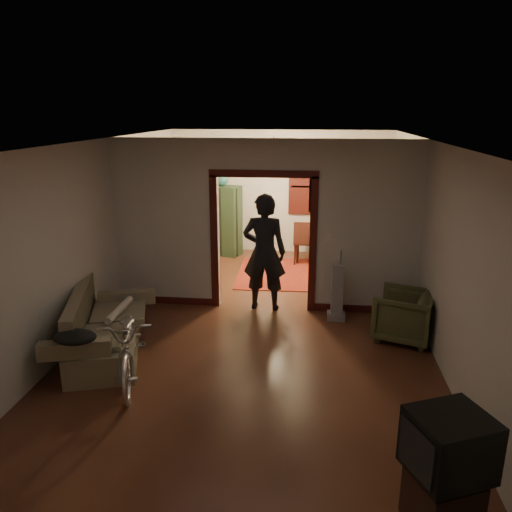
% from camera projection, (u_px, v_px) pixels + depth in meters
% --- Properties ---
extents(floor, '(5.00, 8.50, 0.01)m').
position_uv_depth(floor, '(258.00, 324.00, 7.81)').
color(floor, '#3D1D13').
rests_on(floor, ground).
extents(ceiling, '(5.00, 8.50, 0.01)m').
position_uv_depth(ceiling, '(259.00, 141.00, 7.02)').
color(ceiling, white).
rests_on(ceiling, floor).
extents(wall_back, '(5.00, 0.02, 2.80)m').
position_uv_depth(wall_back, '(279.00, 192.00, 11.46)').
color(wall_back, beige).
rests_on(wall_back, floor).
extents(wall_left, '(0.02, 8.50, 2.80)m').
position_uv_depth(wall_left, '(98.00, 233.00, 7.70)').
color(wall_left, beige).
rests_on(wall_left, floor).
extents(wall_right, '(0.02, 8.50, 2.80)m').
position_uv_depth(wall_right, '(432.00, 243.00, 7.13)').
color(wall_right, beige).
rests_on(wall_right, floor).
extents(partition_wall, '(5.00, 0.14, 2.80)m').
position_uv_depth(partition_wall, '(264.00, 226.00, 8.13)').
color(partition_wall, beige).
rests_on(partition_wall, floor).
extents(door_casing, '(1.74, 0.20, 2.32)m').
position_uv_depth(door_casing, '(264.00, 244.00, 8.21)').
color(door_casing, '#3D110E').
rests_on(door_casing, floor).
extents(far_window, '(0.98, 0.06, 1.28)m').
position_uv_depth(far_window, '(310.00, 187.00, 11.30)').
color(far_window, black).
rests_on(far_window, wall_back).
extents(chandelier, '(0.24, 0.24, 0.24)m').
position_uv_depth(chandelier, '(273.00, 157.00, 9.53)').
color(chandelier, '#FFE0A5').
rests_on(chandelier, ceiling).
extents(light_switch, '(0.08, 0.01, 0.12)m').
position_uv_depth(light_switch, '(328.00, 238.00, 7.98)').
color(light_switch, silver).
rests_on(light_switch, partition_wall).
extents(sofa, '(1.36, 2.03, 0.86)m').
position_uv_depth(sofa, '(104.00, 325.00, 6.75)').
color(sofa, brown).
rests_on(sofa, floor).
extents(rolled_paper, '(0.10, 0.82, 0.10)m').
position_uv_depth(rolled_paper, '(119.00, 310.00, 7.00)').
color(rolled_paper, beige).
rests_on(rolled_paper, sofa).
extents(jacket, '(0.51, 0.38, 0.15)m').
position_uv_depth(jacket, '(75.00, 337.00, 5.81)').
color(jacket, black).
rests_on(jacket, sofa).
extents(bicycle, '(1.11, 1.83, 0.91)m').
position_uv_depth(bicycle, '(129.00, 344.00, 6.13)').
color(bicycle, silver).
rests_on(bicycle, floor).
extents(armchair, '(1.01, 1.00, 0.73)m').
position_uv_depth(armchair, '(404.00, 315.00, 7.22)').
color(armchair, '#464929').
rests_on(armchair, floor).
extents(tv_stand, '(0.62, 0.60, 0.44)m').
position_uv_depth(tv_stand, '(442.00, 500.00, 3.99)').
color(tv_stand, black).
rests_on(tv_stand, floor).
extents(crt_tv, '(0.74, 0.71, 0.50)m').
position_uv_depth(crt_tv, '(449.00, 444.00, 3.84)').
color(crt_tv, black).
rests_on(crt_tv, tv_stand).
extents(vacuum, '(0.32, 0.28, 0.92)m').
position_uv_depth(vacuum, '(337.00, 292.00, 7.86)').
color(vacuum, gray).
rests_on(vacuum, floor).
extents(person, '(0.73, 0.50, 1.96)m').
position_uv_depth(person, '(264.00, 252.00, 8.17)').
color(person, black).
rests_on(person, floor).
extents(oriental_rug, '(1.68, 2.16, 0.02)m').
position_uv_depth(oriental_rug, '(278.00, 273.00, 10.22)').
color(oriental_rug, maroon).
rests_on(oriental_rug, floor).
extents(locker, '(0.89, 0.66, 1.59)m').
position_uv_depth(locker, '(223.00, 221.00, 11.37)').
color(locker, '#213620').
rests_on(locker, floor).
extents(globe, '(0.29, 0.29, 0.29)m').
position_uv_depth(globe, '(222.00, 170.00, 11.05)').
color(globe, '#1E5972').
rests_on(globe, locker).
extents(desk, '(1.22, 0.93, 0.80)m').
position_uv_depth(desk, '(320.00, 244.00, 10.94)').
color(desk, '#321610').
rests_on(desk, floor).
extents(desk_chair, '(0.45, 0.45, 0.96)m').
position_uv_depth(desk_chair, '(304.00, 242.00, 10.77)').
color(desk_chair, '#321610').
rests_on(desk_chair, floor).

